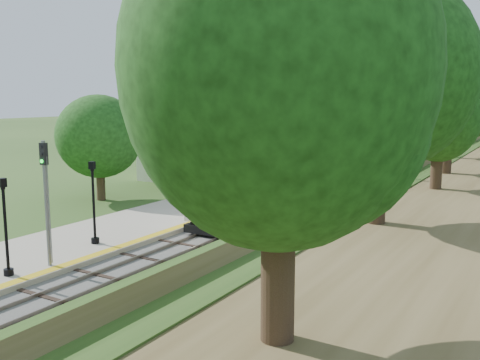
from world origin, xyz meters
The scene contains 12 objects.
ground centered at (0.00, 0.00, 0.00)m, with size 320.00×320.00×0.00m, color #2D4C19.
trackbed centered at (2.00, 60.00, 0.07)m, with size 9.50×170.00×0.28m.
platform centered at (-5.20, 16.00, 0.19)m, with size 6.40×68.00×0.38m, color #ADA38B.
yellow_stripe centered at (-2.35, 16.00, 0.39)m, with size 0.55×68.00×0.01m, color gold.
station_building centered at (-14.00, 30.00, 4.09)m, with size 8.60×6.60×8.00m.
signal_gantry centered at (2.47, 54.99, 4.82)m, with size 8.40×0.38×6.20m.
trees_behind_platform centered at (-11.17, 20.67, 4.53)m, with size 7.82×53.32×7.21m.
train centered at (0.00, 64.90, 2.41)m, with size 3.21×106.56×4.71m.
lamppost_mid centered at (-3.30, 2.47, 2.28)m, with size 0.42×0.42×4.25m.
lamppost_far centered at (-3.88, 8.05, 2.31)m, with size 0.43×0.43×4.33m.
signal_platform centered at (-2.90, 4.32, 3.89)m, with size 0.34×0.27×5.72m.
signal_farside centered at (6.20, 21.43, 3.77)m, with size 0.33×0.26×5.98m.
Camera 1 is at (16.70, -11.34, 8.02)m, focal length 40.00 mm.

